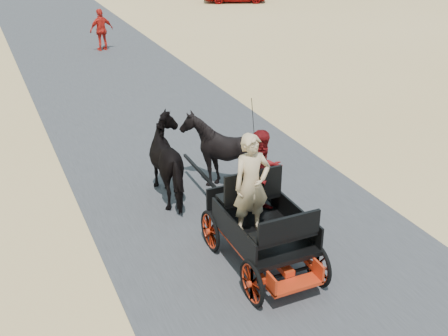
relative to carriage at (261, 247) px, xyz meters
name	(u,v)px	position (x,y,z in m)	size (l,w,h in m)	color
ground	(237,210)	(0.43, 1.89, -0.36)	(140.00, 140.00, 0.00)	tan
road	(237,210)	(0.43, 1.89, -0.35)	(6.00, 140.00, 0.01)	#38383A
carriage	(261,247)	(0.00, 0.00, 0.00)	(1.30, 2.40, 0.72)	black
horse_left	(173,161)	(-0.55, 3.00, 0.49)	(0.91, 2.01, 1.70)	black
horse_right	(221,152)	(0.55, 3.00, 0.49)	(1.37, 1.54, 1.70)	black
driver_man	(251,185)	(-0.20, 0.05, 1.26)	(0.66, 0.43, 1.80)	tan
passenger_woman	(262,172)	(0.30, 0.60, 1.15)	(0.77, 0.60, 1.58)	#660C0F
pedestrian	(102,30)	(1.02, 16.26, 0.50)	(1.01, 0.42, 1.73)	red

